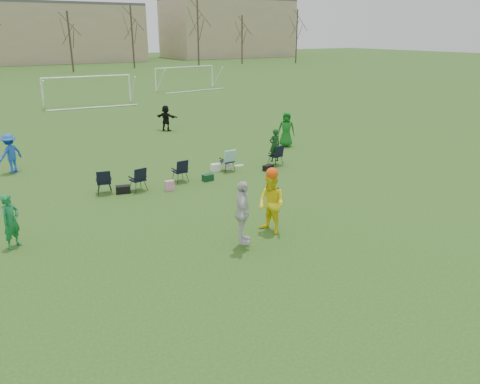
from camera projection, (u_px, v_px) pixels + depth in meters
ground at (248, 265)px, 12.74m from camera, size 260.00×260.00×0.00m
fielder_green_near at (11, 221)px, 13.57m from camera, size 0.71×0.69×1.64m
fielder_blue at (10, 154)px, 20.85m from camera, size 1.31×1.17×1.76m
fielder_green_far at (286, 129)px, 25.65m from camera, size 1.11×1.04×1.91m
fielder_black at (166, 118)px, 29.78m from camera, size 1.28×1.51×1.63m
center_contest at (260, 207)px, 14.07m from camera, size 2.30×1.61×2.58m
sideline_setup at (204, 165)px, 20.33m from camera, size 8.85×1.78×1.72m
goal_mid at (87, 82)px, 39.89m from camera, size 7.40×0.63×2.46m
goal_right at (185, 72)px, 50.66m from camera, size 7.35×1.14×2.46m
building_row at (15, 32)px, 91.53m from camera, size 126.00×16.00×13.00m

